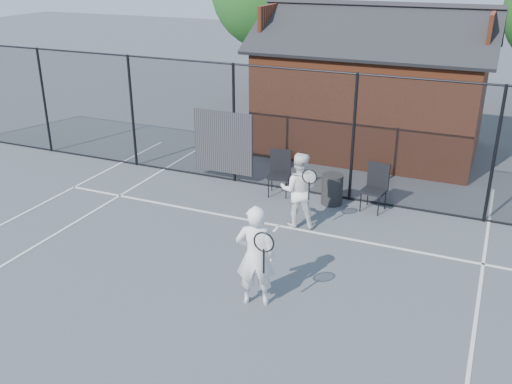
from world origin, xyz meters
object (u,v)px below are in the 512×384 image
at_px(player_front, 255,256).
at_px(player_back, 299,190).
at_px(clubhouse, 372,95).
at_px(waste_bin, 332,189).
at_px(chair_left, 279,174).
at_px(chair_right, 374,189).

distance_m(player_front, player_back, 3.05).
relative_size(clubhouse, player_back, 3.97).
bearing_deg(player_front, waste_bin, 90.15).
relative_size(player_front, waste_bin, 2.45).
bearing_deg(chair_left, player_front, -84.81).
height_order(player_front, chair_right, player_front).
bearing_deg(player_back, clubhouse, 88.60).
bearing_deg(player_front, clubhouse, 91.27).
bearing_deg(clubhouse, chair_right, -75.41).
height_order(player_front, waste_bin, player_front).
height_order(chair_left, chair_right, same).
bearing_deg(waste_bin, chair_right, 0.00).
relative_size(chair_right, waste_bin, 1.47).
xyz_separation_m(player_front, chair_right, (0.95, 4.45, -0.35)).
bearing_deg(player_back, chair_left, 125.08).
relative_size(player_back, chair_right, 1.55).
distance_m(player_front, waste_bin, 4.48).
relative_size(clubhouse, chair_left, 6.16).
bearing_deg(waste_bin, player_back, -102.95).
bearing_deg(chair_left, chair_right, -11.46).
xyz_separation_m(chair_right, waste_bin, (-0.96, 0.00, -0.17)).
bearing_deg(clubhouse, chair_left, -104.47).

